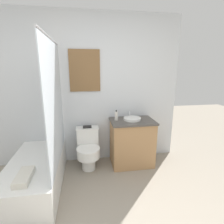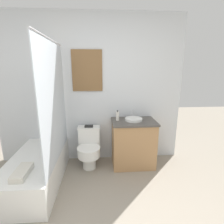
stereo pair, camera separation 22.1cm
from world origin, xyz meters
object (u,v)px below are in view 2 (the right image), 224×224
soap_bottle (118,116)px  toilet (89,147)px  sink (134,119)px  book_on_tank (89,126)px

soap_bottle → toilet: bearing=-174.7°
toilet → sink: size_ratio=2.05×
sink → book_on_tank: sink is taller
toilet → sink: (0.75, 0.02, 0.47)m
sink → soap_bottle: (-0.26, 0.03, 0.05)m
sink → book_on_tank: (-0.75, 0.11, -0.14)m
toilet → soap_bottle: bearing=5.3°
soap_bottle → sink: bearing=-5.8°
sink → soap_bottle: soap_bottle is taller
soap_bottle → book_on_tank: (-0.48, 0.08, -0.19)m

